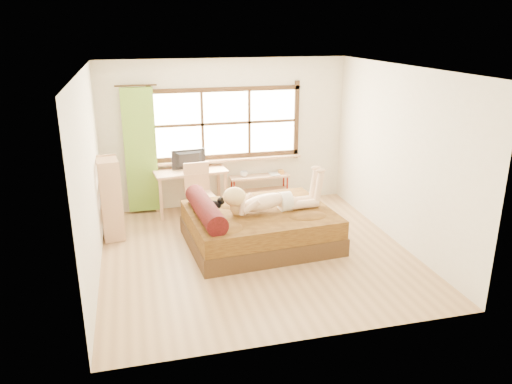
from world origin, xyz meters
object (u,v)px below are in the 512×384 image
object	(u,v)px
bed	(257,226)
pipe_shelf	(260,183)
desk	(190,176)
woman	(270,191)
kitten	(212,204)
bookshelf	(111,198)
chair	(198,189)

from	to	relation	value
bed	pipe_shelf	distance (m)	1.84
desk	pipe_shelf	distance (m)	1.36
bed	woman	world-z (taller)	woman
woman	desk	bearing A→B (deg)	116.41
kitten	bookshelf	size ratio (longest dim) A/B	0.25
desk	bookshelf	xyz separation A→B (m)	(-1.36, -0.80, -0.03)
bed	chair	world-z (taller)	chair
woman	kitten	xyz separation A→B (m)	(-0.87, 0.15, -0.20)
kitten	bookshelf	world-z (taller)	bookshelf
pipe_shelf	bookshelf	bearing A→B (deg)	-161.74
desk	pipe_shelf	xyz separation A→B (m)	(1.32, 0.12, -0.28)
chair	kitten	bearing A→B (deg)	-93.51
kitten	woman	bearing A→B (deg)	-14.30
bed	kitten	xyz separation A→B (m)	(-0.67, 0.10, 0.38)
bookshelf	kitten	bearing A→B (deg)	-32.27
bed	pipe_shelf	size ratio (longest dim) A/B	2.06
desk	kitten	bearing A→B (deg)	-90.70
chair	pipe_shelf	bearing A→B (deg)	15.38
woman	bookshelf	world-z (taller)	bookshelf
chair	pipe_shelf	world-z (taller)	chair
woman	pipe_shelf	bearing A→B (deg)	75.69
woman	bookshelf	bearing A→B (deg)	154.97
bed	chair	distance (m)	1.49
woman	desk	xyz separation A→B (m)	(-1.01, 1.69, -0.18)
woman	desk	size ratio (longest dim) A/B	1.16
woman	kitten	size ratio (longest dim) A/B	4.67
desk	pipe_shelf	size ratio (longest dim) A/B	1.18
kitten	pipe_shelf	world-z (taller)	kitten
bed	pipe_shelf	xyz separation A→B (m)	(0.52, 1.76, 0.12)
chair	bookshelf	bearing A→B (deg)	-169.07
woman	kitten	distance (m)	0.90
bed	chair	bearing A→B (deg)	114.67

